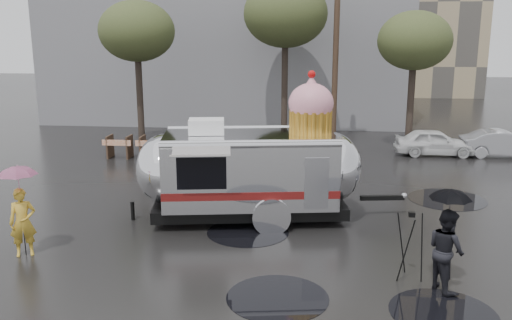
# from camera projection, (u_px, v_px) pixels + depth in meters

# --- Properties ---
(ground) EXTENTS (120.00, 120.00, 0.00)m
(ground) POSITION_uv_depth(u_px,v_px,m) (252.00, 251.00, 13.80)
(ground) COLOR black
(ground) RESTS_ON ground
(puddles) EXTENTS (8.67, 10.15, 0.01)m
(puddles) POSITION_uv_depth(u_px,v_px,m) (356.00, 236.00, 14.80)
(puddles) COLOR black
(puddles) RESTS_ON ground
(grey_building) EXTENTS (22.00, 12.00, 13.00)m
(grey_building) POSITION_uv_depth(u_px,v_px,m) (232.00, 17.00, 35.97)
(grey_building) COLOR slate
(grey_building) RESTS_ON ground
(utility_pole) EXTENTS (1.60, 0.28, 9.00)m
(utility_pole) POSITION_uv_depth(u_px,v_px,m) (336.00, 50.00, 26.05)
(utility_pole) COLOR #473323
(utility_pole) RESTS_ON ground
(tree_left) EXTENTS (3.64, 3.64, 6.95)m
(tree_left) POSITION_uv_depth(u_px,v_px,m) (137.00, 32.00, 25.85)
(tree_left) COLOR #382D26
(tree_left) RESTS_ON ground
(tree_mid) EXTENTS (4.20, 4.20, 8.03)m
(tree_mid) POSITION_uv_depth(u_px,v_px,m) (285.00, 14.00, 26.88)
(tree_mid) COLOR #382D26
(tree_mid) RESTS_ON ground
(tree_right) EXTENTS (3.36, 3.36, 6.42)m
(tree_right) POSITION_uv_depth(u_px,v_px,m) (414.00, 41.00, 24.62)
(tree_right) COLOR #382D26
(tree_right) RESTS_ON ground
(barricade_row) EXTENTS (4.30, 0.80, 1.00)m
(barricade_row) POSITION_uv_depth(u_px,v_px,m) (152.00, 147.00, 23.89)
(barricade_row) COLOR #473323
(barricade_row) RESTS_ON ground
(airstream_trailer) EXTENTS (8.23, 3.95, 4.47)m
(airstream_trailer) POSITION_uv_depth(u_px,v_px,m) (253.00, 167.00, 15.93)
(airstream_trailer) COLOR silver
(airstream_trailer) RESTS_ON ground
(person_left) EXTENTS (0.74, 0.64, 1.72)m
(person_left) POSITION_uv_depth(u_px,v_px,m) (23.00, 222.00, 13.35)
(person_left) COLOR gold
(person_left) RESTS_ON ground
(umbrella_pink) EXTENTS (1.13, 1.13, 2.32)m
(umbrella_pink) POSITION_uv_depth(u_px,v_px,m) (18.00, 180.00, 13.11)
(umbrella_pink) COLOR pink
(umbrella_pink) RESTS_ON ground
(person_right) EXTENTS (0.79, 0.99, 1.81)m
(person_right) POSITION_uv_depth(u_px,v_px,m) (446.00, 250.00, 11.53)
(person_right) COLOR black
(person_right) RESTS_ON ground
(umbrella_black) EXTENTS (1.07, 1.07, 2.28)m
(umbrella_black) POSITION_uv_depth(u_px,v_px,m) (450.00, 205.00, 11.30)
(umbrella_black) COLOR black
(umbrella_black) RESTS_ON ground
(tripod) EXTENTS (0.58, 0.65, 1.58)m
(tripod) POSITION_uv_depth(u_px,v_px,m) (410.00, 239.00, 12.04)
(tripod) COLOR black
(tripod) RESTS_ON ground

